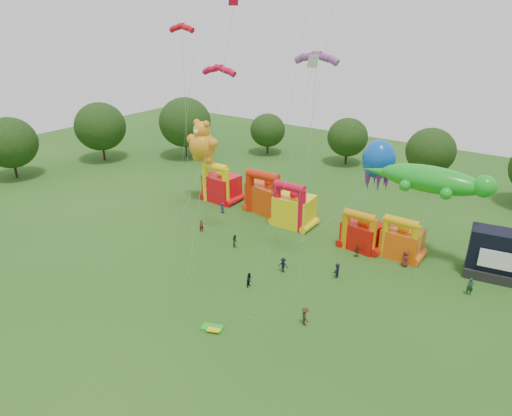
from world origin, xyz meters
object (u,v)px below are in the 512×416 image
Objects in this scene: gecko_kite at (428,193)px; spectator_0 at (222,208)px; bouncy_castle_2 at (293,208)px; stage_trailer at (512,258)px; teddy_bear_kite at (196,170)px; bouncy_castle_0 at (221,186)px; spectator_4 at (357,251)px; octopus_kite at (348,201)px.

gecko_kite reaches higher than spectator_0.
bouncy_castle_2 is 26.78m from stage_trailer.
teddy_bear_kite is 8.44× the size of spectator_0.
spectator_0 is at bearing -48.53° from bouncy_castle_0.
spectator_0 is (-27.84, -2.89, -7.66)m from gecko_kite.
stage_trailer is (40.70, -0.00, 0.26)m from bouncy_castle_0.
bouncy_castle_0 is 40.70m from stage_trailer.
bouncy_castle_2 is at bearing 28.34° from spectator_0.
spectator_0 is (-10.66, -2.31, -1.74)m from bouncy_castle_2.
spectator_4 is (24.94, -4.80, -1.67)m from bouncy_castle_0.
octopus_kite is (-19.75, 0.72, 1.86)m from stage_trailer.
octopus_kite reaches higher than stage_trailer.
spectator_0 is 0.99× the size of spectator_4.
teddy_bear_kite is 8.37× the size of spectator_4.
octopus_kite is at bearing 11.84° from teddy_bear_kite.
bouncy_castle_0 is 25.45m from spectator_4.
gecko_kite reaches higher than stage_trailer.
bouncy_castle_2 is 11.61m from spectator_4.
octopus_kite reaches higher than bouncy_castle_2.
teddy_bear_kite is at bearing -161.21° from spectator_0.
gecko_kite is at bearing 22.05° from spectator_0.
bouncy_castle_2 is 0.53× the size of octopus_kite.
gecko_kite is 29.02m from spectator_0.
stage_trailer is 19.85m from octopus_kite.
bouncy_castle_2 is at bearing -176.97° from stage_trailer.
gecko_kite is at bearing 1.94° from bouncy_castle_2.
bouncy_castle_0 is at bearing 179.99° from stage_trailer.
bouncy_castle_2 is 0.71× the size of stage_trailer.
octopus_kite is (20.96, 0.72, 2.13)m from bouncy_castle_0.
bouncy_castle_2 is 0.44× the size of gecko_kite.
bouncy_castle_2 is (13.96, -1.42, 0.06)m from bouncy_castle_0.
gecko_kite is at bearing 5.47° from teddy_bear_kite.
bouncy_castle_0 is 5.38m from teddy_bear_kite.
bouncy_castle_0 reaches higher than stage_trailer.
octopus_kite reaches higher than gecko_kite.
gecko_kite is 1.20× the size of octopus_kite.
bouncy_castle_2 reaches higher than spectator_4.
octopus_kite is at bearing 1.96° from bouncy_castle_0.
teddy_bear_kite is 32.71m from gecko_kite.
stage_trailer is at bearing -0.01° from bouncy_castle_0.
spectator_0 is at bearing -174.07° from gecko_kite.
teddy_bear_kite reaches higher than stage_trailer.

